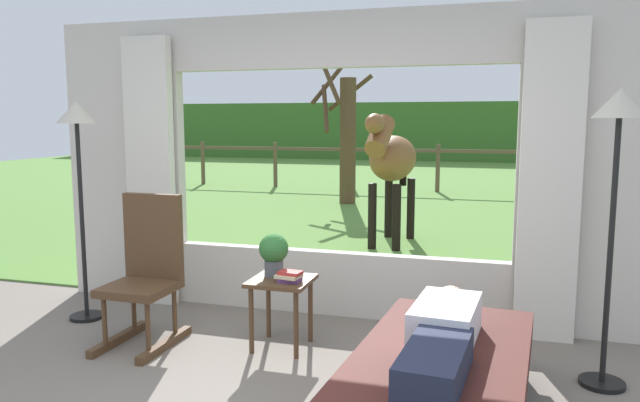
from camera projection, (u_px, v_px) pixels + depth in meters
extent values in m
cube|color=beige|center=(127.00, 163.00, 5.63)|extent=(1.15, 0.12, 2.55)
cube|color=beige|center=(596.00, 174.00, 4.50)|extent=(1.15, 0.12, 2.55)
cube|color=beige|center=(335.00, 283.00, 5.20)|extent=(2.90, 0.12, 0.55)
cube|color=beige|center=(336.00, 40.00, 4.92)|extent=(2.90, 0.12, 0.45)
cube|color=silver|center=(151.00, 173.00, 5.42)|extent=(0.44, 0.10, 2.40)
cube|color=silver|center=(550.00, 184.00, 4.47)|extent=(0.44, 0.10, 2.40)
cube|color=#568438|center=(444.00, 185.00, 15.59)|extent=(36.00, 21.68, 0.02)
cube|color=#3B6929|center=(465.00, 132.00, 24.79)|extent=(36.00, 2.00, 2.40)
cube|color=black|center=(441.00, 400.00, 3.36)|extent=(0.95, 1.63, 0.24)
cube|color=#471E19|center=(442.00, 364.00, 3.33)|extent=(1.04, 1.77, 0.18)
cube|color=silver|center=(446.00, 321.00, 3.44)|extent=(0.39, 0.63, 0.22)
cube|color=#1E2338|center=(435.00, 365.00, 2.88)|extent=(0.33, 0.70, 0.18)
sphere|color=tan|center=(451.00, 301.00, 3.81)|extent=(0.20, 0.20, 0.20)
cube|color=#4C331E|center=(139.00, 288.00, 4.43)|extent=(0.49, 0.49, 0.06)
cube|color=#4C331E|center=(153.00, 238.00, 4.59)|extent=(0.48, 0.07, 0.68)
cube|color=#4C331E|center=(119.00, 339.00, 4.55)|extent=(0.07, 0.68, 0.06)
cube|color=#4C331E|center=(165.00, 345.00, 4.43)|extent=(0.07, 0.68, 0.06)
cylinder|color=#4C331E|center=(104.00, 320.00, 4.34)|extent=(0.04, 0.04, 0.38)
cylinder|color=#4C331E|center=(148.00, 325.00, 4.24)|extent=(0.04, 0.04, 0.38)
cylinder|color=#4C331E|center=(134.00, 306.00, 4.68)|extent=(0.04, 0.04, 0.38)
cylinder|color=#4C331E|center=(175.00, 310.00, 4.58)|extent=(0.04, 0.04, 0.38)
cube|color=#4C331E|center=(281.00, 281.00, 4.40)|extent=(0.44, 0.44, 0.03)
cylinder|color=#4C331E|center=(251.00, 320.00, 4.32)|extent=(0.04, 0.04, 0.49)
cylinder|color=#4C331E|center=(296.00, 325.00, 4.22)|extent=(0.04, 0.04, 0.49)
cylinder|color=#4C331E|center=(268.00, 306.00, 4.64)|extent=(0.04, 0.04, 0.49)
cylinder|color=#4C331E|center=(310.00, 310.00, 4.55)|extent=(0.04, 0.04, 0.49)
cylinder|color=#4C5156|center=(274.00, 268.00, 4.47)|extent=(0.14, 0.14, 0.12)
sphere|color=#2D6B2D|center=(274.00, 248.00, 4.45)|extent=(0.22, 0.22, 0.22)
cube|color=#59336B|center=(290.00, 280.00, 4.32)|extent=(0.17, 0.14, 0.03)
cube|color=beige|center=(289.00, 276.00, 4.31)|extent=(0.19, 0.16, 0.03)
cube|color=#B22D28|center=(290.00, 273.00, 4.30)|extent=(0.17, 0.13, 0.02)
cylinder|color=black|center=(87.00, 316.00, 5.11)|extent=(0.28, 0.28, 0.03)
cylinder|color=black|center=(82.00, 223.00, 5.00)|extent=(0.04, 0.04, 1.65)
cone|color=beige|center=(76.00, 112.00, 4.88)|extent=(0.32, 0.32, 0.18)
cylinder|color=black|center=(602.00, 383.00, 3.82)|extent=(0.28, 0.28, 0.03)
cylinder|color=black|center=(610.00, 256.00, 3.71)|extent=(0.04, 0.04, 1.68)
cone|color=beige|center=(620.00, 103.00, 3.58)|extent=(0.32, 0.32, 0.18)
ellipsoid|color=brown|center=(393.00, 158.00, 7.96)|extent=(0.65, 1.28, 0.60)
cylinder|color=brown|center=(380.00, 136.00, 7.29)|extent=(0.31, 0.62, 0.53)
ellipsoid|color=brown|center=(375.00, 124.00, 7.05)|extent=(0.24, 0.49, 0.24)
cube|color=black|center=(382.00, 133.00, 7.36)|extent=(0.11, 0.43, 0.32)
cylinder|color=black|center=(403.00, 166.00, 8.54)|extent=(0.11, 0.11, 0.55)
cylinder|color=black|center=(397.00, 218.00, 7.62)|extent=(0.11, 0.11, 0.85)
cylinder|color=black|center=(372.00, 216.00, 7.73)|extent=(0.11, 0.11, 0.85)
cylinder|color=black|center=(411.00, 209.00, 8.39)|extent=(0.11, 0.11, 0.85)
cylinder|color=black|center=(388.00, 207.00, 8.51)|extent=(0.11, 0.11, 0.85)
cylinder|color=#4C3823|center=(348.00, 141.00, 11.88)|extent=(0.32, 0.32, 2.47)
cylinder|color=#47331E|center=(325.00, 108.00, 11.77)|extent=(0.41, 0.94, 0.96)
cylinder|color=#47331E|center=(350.00, 93.00, 12.13)|extent=(0.92, 0.20, 0.75)
cylinder|color=#47331E|center=(334.00, 76.00, 12.17)|extent=(0.83, 0.84, 1.19)
cylinder|color=#47331E|center=(330.00, 80.00, 11.54)|extent=(0.64, 0.67, 0.95)
cylinder|color=brown|center=(136.00, 162.00, 16.10)|extent=(0.10, 0.10, 1.10)
cylinder|color=brown|center=(203.00, 163.00, 15.54)|extent=(0.10, 0.10, 1.10)
cylinder|color=brown|center=(275.00, 165.00, 14.98)|extent=(0.10, 0.10, 1.10)
cylinder|color=brown|center=(353.00, 166.00, 14.42)|extent=(0.10, 0.10, 1.10)
cylinder|color=brown|center=(438.00, 168.00, 13.86)|extent=(0.10, 0.10, 1.10)
cylinder|color=brown|center=(529.00, 170.00, 13.29)|extent=(0.10, 0.10, 1.10)
cylinder|color=brown|center=(629.00, 172.00, 12.73)|extent=(0.10, 0.10, 1.10)
cube|color=brown|center=(438.00, 151.00, 13.80)|extent=(16.00, 0.06, 0.08)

